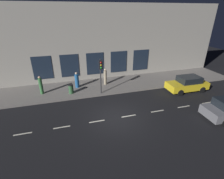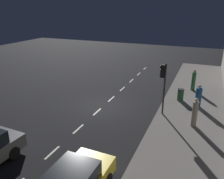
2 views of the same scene
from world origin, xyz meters
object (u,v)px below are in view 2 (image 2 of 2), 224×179
Objects in this scene: traffic_light at (163,78)px; pedestrian_2 at (198,97)px; pedestrian_1 at (194,81)px; pedestrian_0 at (195,113)px; trash_bin at (181,95)px.

pedestrian_2 is at bearing 43.26° from traffic_light.
pedestrian_1 is at bearing 73.60° from traffic_light.
pedestrian_0 reaches higher than pedestrian_2.
pedestrian_1 reaches higher than pedestrian_0.
pedestrian_1 is (1.67, 5.69, -1.69)m from traffic_light.
pedestrian_0 is 3.11m from pedestrian_2.
trash_bin is (-1.32, 0.73, -0.31)m from pedestrian_2.
trash_bin is at bearing -126.50° from pedestrian_0.
traffic_light is 3.69m from trash_bin.
pedestrian_2 is (0.05, 3.11, -0.09)m from pedestrian_0.
pedestrian_1 is 2.00× the size of trash_bin.
pedestrian_2 reaches higher than trash_bin.
pedestrian_2 is at bearing -57.83° from pedestrian_1.
traffic_light is at bearing -78.22° from pedestrian_0.
trash_bin is at bearing -81.79° from pedestrian_1.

